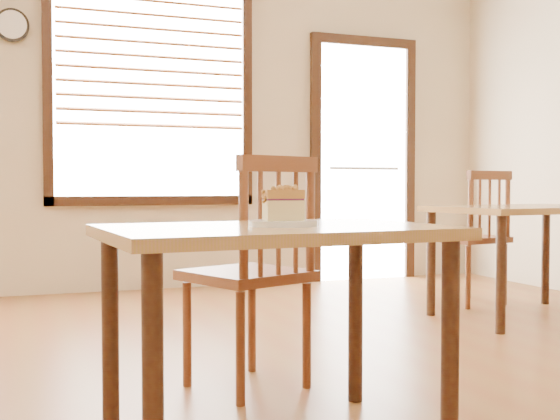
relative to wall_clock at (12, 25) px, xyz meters
The scene contains 9 objects.
window_right 1.15m from the wall_clock, ahead, with size 1.76×0.10×1.96m.
entry_door 3.24m from the wall_clock, ahead, with size 1.08×0.06×2.29m.
wall_clock is the anchor object (origin of this frame).
cafe_table_main 4.09m from the wall_clock, 76.97° to the right, with size 1.18×0.83×0.75m.
cafe_chair_main 3.61m from the wall_clock, 72.06° to the right, with size 0.60×0.60×1.02m.
cafe_table_second 4.14m from the wall_clock, 33.13° to the right, with size 1.27×0.91×0.75m.
cafe_chair_second 3.93m from the wall_clock, 25.74° to the right, with size 0.52×0.52×1.01m.
plate 4.07m from the wall_clock, 76.60° to the right, with size 0.23×0.23×0.02m.
cake_slice 4.04m from the wall_clock, 76.61° to the right, with size 0.15×0.11×0.12m.
Camera 1 is at (-0.75, -1.99, 0.89)m, focal length 45.00 mm.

